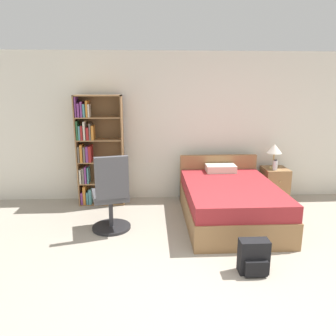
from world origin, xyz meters
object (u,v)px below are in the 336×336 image
object	(u,v)px
bed	(229,201)
office_chair	(111,197)
bookshelf	(94,150)
nightstand	(274,185)
backpack_black	(254,257)
water_bottle	(275,165)
table_lamp	(274,149)

from	to	relation	value
bed	office_chair	world-z (taller)	office_chair
bookshelf	nightstand	distance (m)	3.23
office_chair	backpack_black	size ratio (longest dim) A/B	2.92
bookshelf	office_chair	xyz separation A→B (m)	(0.40, -1.20, -0.44)
office_chair	water_bottle	size ratio (longest dim) A/B	6.17
water_bottle	office_chair	bearing A→B (deg)	-159.09
office_chair	table_lamp	distance (m)	2.98
bookshelf	office_chair	size ratio (longest dim) A/B	1.66
bookshelf	water_bottle	world-z (taller)	bookshelf
nightstand	backpack_black	bearing A→B (deg)	-115.21
table_lamp	water_bottle	size ratio (longest dim) A/B	2.38
bookshelf	water_bottle	size ratio (longest dim) A/B	10.26
backpack_black	table_lamp	bearing A→B (deg)	65.74
table_lamp	backpack_black	size ratio (longest dim) A/B	1.13
nightstand	backpack_black	xyz separation A→B (m)	(-1.09, -2.31, -0.12)
nightstand	backpack_black	world-z (taller)	nightstand
bed	table_lamp	world-z (taller)	table_lamp
bed	water_bottle	distance (m)	1.25
nightstand	table_lamp	bearing A→B (deg)	-171.34
table_lamp	bookshelf	bearing A→B (deg)	179.02
bookshelf	office_chair	bearing A→B (deg)	-71.53
bed	nightstand	size ratio (longest dim) A/B	3.30
bed	office_chair	size ratio (longest dim) A/B	1.76
backpack_black	water_bottle	bearing A→B (deg)	64.89
table_lamp	water_bottle	distance (m)	0.28
table_lamp	backpack_black	xyz separation A→B (m)	(-1.04, -2.30, -0.76)
table_lamp	water_bottle	xyz separation A→B (m)	(-0.01, -0.11, -0.26)
table_lamp	nightstand	bearing A→B (deg)	8.66
bookshelf	bed	world-z (taller)	bookshelf
bookshelf	bed	xyz separation A→B (m)	(2.15, -0.87, -0.65)
bed	table_lamp	size ratio (longest dim) A/B	4.57
office_chair	backpack_black	distance (m)	2.07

